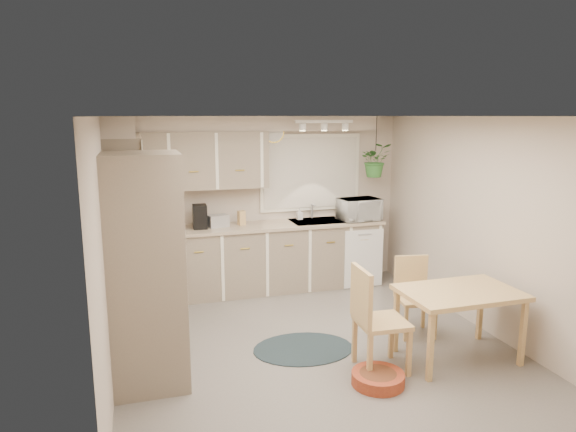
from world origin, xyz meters
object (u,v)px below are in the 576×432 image
Objects in this scene: pet_bed at (378,379)px; dining_table at (458,325)px; chair_left at (382,319)px; microwave at (359,207)px; chair_back at (416,297)px; braided_rug at (303,349)px.

dining_table is at bearing 13.89° from pet_bed.
pet_bed is at bearing -27.75° from chair_left.
microwave reaches higher than chair_left.
chair_left is at bearing 49.57° from chair_back.
chair_left reaches higher than pet_bed.
dining_table is 1.32× the size of chair_back.
dining_table is 0.84m from chair_left.
pet_bed is 3.08m from microwave.
microwave is at bearing 51.95° from braided_rug.
chair_back reaches higher than braided_rug.
chair_left is at bearing 59.19° from pet_bed.
microwave is (1.01, 2.71, 1.08)m from pet_bed.
pet_bed is (-0.99, -0.24, -0.30)m from dining_table.
chair_back reaches higher than pet_bed.
microwave is at bearing 69.57° from pet_bed.
chair_back reaches higher than dining_table.
pet_bed is at bearing -64.09° from braided_rug.
chair_left reaches higher than dining_table.
chair_back is at bearing 44.90° from pet_bed.
dining_table reaches higher than pet_bed.
microwave reaches higher than braided_rug.
braided_rug is at bearing 155.87° from dining_table.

